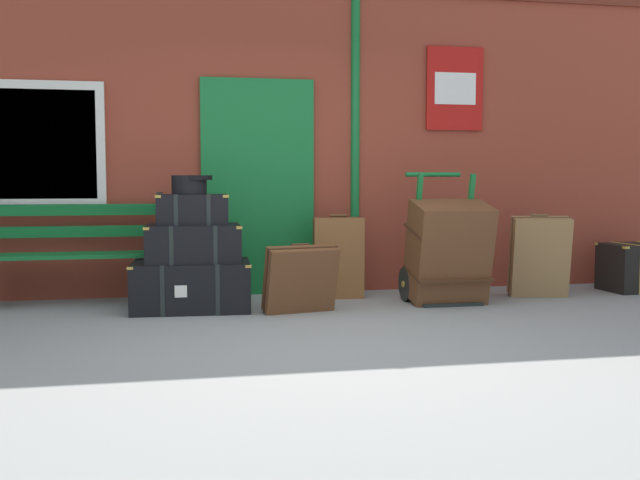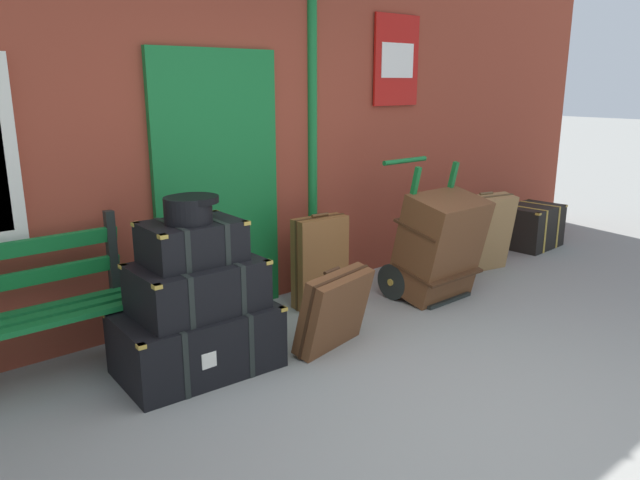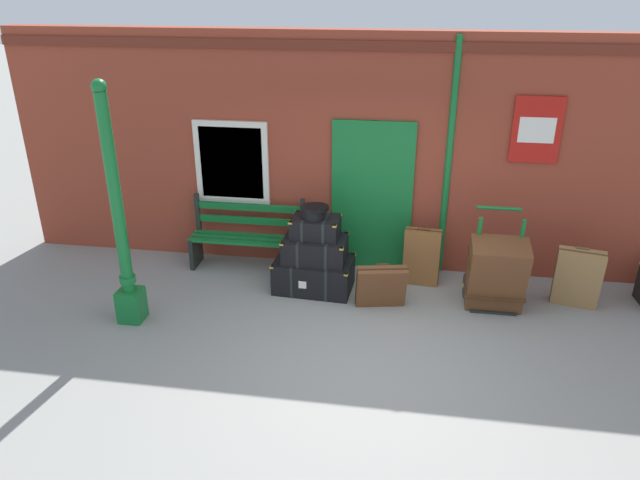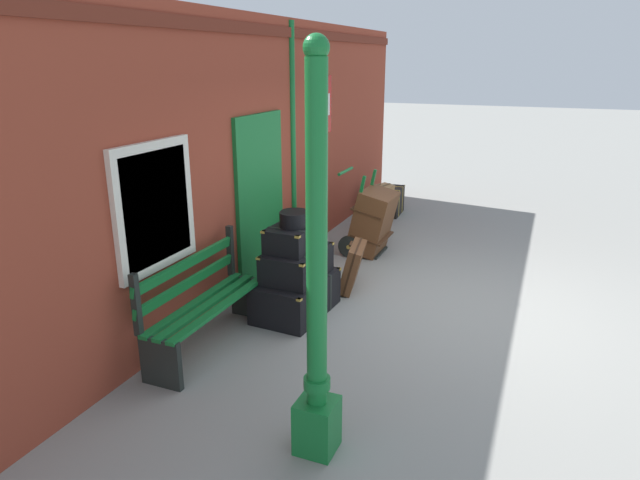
% 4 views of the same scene
% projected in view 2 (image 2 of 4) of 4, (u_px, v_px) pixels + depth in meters
% --- Properties ---
extents(ground_plane, '(60.00, 60.00, 0.00)m').
position_uv_depth(ground_plane, '(480.00, 430.00, 3.32)').
color(ground_plane, gray).
extents(brick_facade, '(10.40, 0.35, 3.20)m').
position_uv_depth(brick_facade, '(217.00, 115.00, 4.81)').
color(brick_facade, brown).
rests_on(brick_facade, ground).
extents(platform_bench, '(1.60, 0.43, 1.01)m').
position_uv_depth(platform_bench, '(3.00, 323.00, 3.63)').
color(platform_bench, '#146B2D').
rests_on(platform_bench, ground).
extents(steamer_trunk_base, '(1.05, 0.71, 0.43)m').
position_uv_depth(steamer_trunk_base, '(197.00, 340.00, 3.96)').
color(steamer_trunk_base, black).
rests_on(steamer_trunk_base, ground).
extents(steamer_trunk_middle, '(0.82, 0.57, 0.33)m').
position_uv_depth(steamer_trunk_middle, '(198.00, 286.00, 3.88)').
color(steamer_trunk_middle, black).
rests_on(steamer_trunk_middle, steamer_trunk_base).
extents(steamer_trunk_top, '(0.63, 0.47, 0.27)m').
position_uv_depth(steamer_trunk_top, '(192.00, 241.00, 3.83)').
color(steamer_trunk_top, black).
rests_on(steamer_trunk_top, steamer_trunk_middle).
extents(round_hatbox, '(0.35, 0.32, 0.16)m').
position_uv_depth(round_hatbox, '(189.00, 208.00, 3.75)').
color(round_hatbox, black).
rests_on(round_hatbox, steamer_trunk_top).
extents(porters_trolley, '(0.71, 0.61, 1.20)m').
position_uv_depth(porters_trolley, '(423.00, 264.00, 5.40)').
color(porters_trolley, black).
rests_on(porters_trolley, ground).
extents(large_brown_trunk, '(0.70, 0.62, 0.95)m').
position_uv_depth(large_brown_trunk, '(439.00, 246.00, 5.22)').
color(large_brown_trunk, brown).
rests_on(large_brown_trunk, ground).
extents(suitcase_oxblood, '(0.49, 0.22, 0.81)m').
position_uv_depth(suitcase_oxblood, '(320.00, 262.00, 5.08)').
color(suitcase_oxblood, brown).
rests_on(suitcase_oxblood, ground).
extents(suitcase_cream, '(0.60, 0.42, 0.80)m').
position_uv_depth(suitcase_cream, '(485.00, 233.00, 6.04)').
color(suitcase_cream, olive).
rests_on(suitcase_cream, ground).
extents(suitcase_slate, '(0.66, 0.40, 0.59)m').
position_uv_depth(suitcase_slate, '(334.00, 311.00, 4.26)').
color(suitcase_slate, brown).
rests_on(suitcase_slate, ground).
extents(corner_trunk, '(0.72, 0.53, 0.49)m').
position_uv_depth(corner_trunk, '(532.00, 226.00, 6.95)').
color(corner_trunk, black).
rests_on(corner_trunk, ground).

